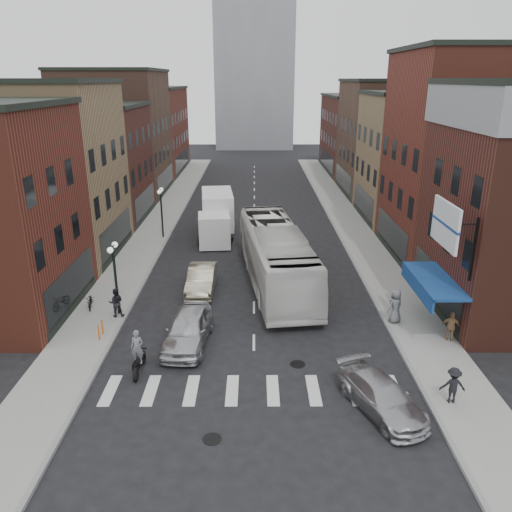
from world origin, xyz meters
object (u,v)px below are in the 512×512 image
(parked_bicycle, at_px, (90,301))
(ped_right_b, at_px, (451,326))
(billboard_sign, at_px, (447,226))
(ped_right_c, at_px, (395,306))
(motorcycle_rider, at_px, (138,353))
(ped_right_a, at_px, (453,385))
(streetlamp_near, at_px, (114,266))
(box_truck, at_px, (217,216))
(curb_car, at_px, (382,396))
(streetlamp_far, at_px, (161,204))
(sedan_left_near, at_px, (188,329))
(ped_left_solo, at_px, (116,302))
(sedan_left_far, at_px, (202,279))
(bike_rack, at_px, (100,330))
(transit_bus, at_px, (276,256))

(parked_bicycle, xyz_separation_m, ped_right_b, (18.76, -3.80, 0.37))
(billboard_sign, xyz_separation_m, ped_right_c, (-1.19, 2.41, -5.06))
(motorcycle_rider, relative_size, ped_right_b, 1.35)
(motorcycle_rider, distance_m, ped_right_a, 13.11)
(streetlamp_near, distance_m, box_truck, 15.23)
(motorcycle_rider, relative_size, curb_car, 0.47)
(curb_car, bearing_deg, streetlamp_far, 96.52)
(billboard_sign, bearing_deg, streetlamp_near, 167.65)
(billboard_sign, bearing_deg, parked_bicycle, 166.70)
(streetlamp_far, height_order, curb_car, streetlamp_far)
(motorcycle_rider, distance_m, ped_right_c, 13.27)
(parked_bicycle, bearing_deg, sedan_left_near, -46.71)
(motorcycle_rider, bearing_deg, ped_left_solo, 121.16)
(ped_right_b, distance_m, ped_right_c, 2.99)
(box_truck, xyz_separation_m, ped_right_a, (10.89, -22.55, -0.81))
(streetlamp_far, height_order, ped_left_solo, streetlamp_far)
(ped_left_solo, relative_size, ped_right_c, 0.88)
(streetlamp_near, height_order, sedan_left_far, streetlamp_near)
(billboard_sign, xyz_separation_m, bike_rack, (-16.19, 0.80, -5.58))
(sedan_left_far, bearing_deg, streetlamp_far, 112.31)
(curb_car, distance_m, ped_right_c, 7.65)
(streetlamp_far, height_order, transit_bus, streetlamp_far)
(sedan_left_near, relative_size, ped_left_solo, 3.04)
(streetlamp_far, bearing_deg, ped_right_a, -55.28)
(ped_left_solo, bearing_deg, parked_bicycle, -41.47)
(billboard_sign, height_order, bike_rack, billboard_sign)
(streetlamp_far, xyz_separation_m, curb_car, (12.38, -22.33, -2.27))
(curb_car, height_order, ped_right_c, ped_right_c)
(ped_right_c, bearing_deg, ped_right_a, 62.02)
(curb_car, bearing_deg, ped_right_b, 26.06)
(ped_right_a, bearing_deg, ped_left_solo, -21.38)
(parked_bicycle, bearing_deg, ped_right_b, -25.39)
(sedan_left_near, xyz_separation_m, ped_left_solo, (-4.21, 2.77, 0.12))
(box_truck, height_order, ped_right_c, box_truck)
(box_truck, distance_m, sedan_left_near, 17.71)
(ped_right_c, bearing_deg, ped_left_solo, -34.43)
(billboard_sign, height_order, parked_bicycle, billboard_sign)
(motorcycle_rider, xyz_separation_m, curb_car, (10.03, -2.68, -0.33))
(streetlamp_far, bearing_deg, ped_right_b, -45.17)
(ped_right_c, bearing_deg, transit_bus, -74.51)
(billboard_sign, height_order, ped_left_solo, billboard_sign)
(sedan_left_far, bearing_deg, streetlamp_near, -140.09)
(streetlamp_near, height_order, sedan_left_near, streetlamp_near)
(box_truck, relative_size, ped_left_solo, 5.10)
(ped_right_c, bearing_deg, curb_car, 39.85)
(streetlamp_near, bearing_deg, motorcycle_rider, -67.48)
(motorcycle_rider, xyz_separation_m, ped_right_c, (12.46, 4.57, 0.10))
(bike_rack, bearing_deg, streetlamp_far, 89.31)
(billboard_sign, xyz_separation_m, streetlamp_near, (-15.99, 3.50, -3.22))
(ped_right_b, bearing_deg, ped_right_c, -17.40)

